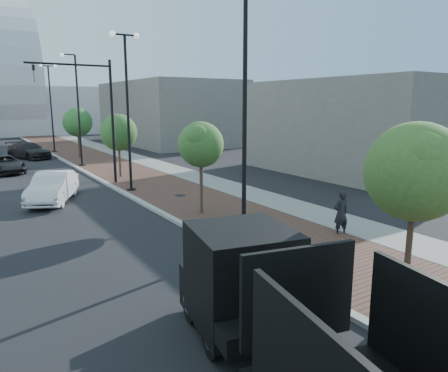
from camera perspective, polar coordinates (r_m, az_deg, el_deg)
sidewalk at (r=43.99m, az=-16.90°, el=3.89°), size 7.00×140.00×0.12m
concrete_strip at (r=44.76m, az=-13.57°, el=4.19°), size 2.40×140.00×0.13m
curb at (r=43.22m, az=-21.38°, el=3.49°), size 0.30×140.00×0.14m
dump_truck at (r=7.29m, az=13.58°, el=-23.07°), size 4.71×13.46×2.96m
white_sedan at (r=24.61m, az=-22.28°, el=-0.16°), size 3.63×5.22×1.63m
dark_car_mid at (r=36.45m, az=-27.68°, el=2.64°), size 2.92×5.17×1.36m
dark_car_far at (r=44.99m, az=-25.01°, el=4.39°), size 4.00×5.78×1.55m
pedestrian at (r=17.57m, az=15.62°, el=-3.61°), size 0.74×0.53×1.89m
streetlight_1 at (r=14.80m, az=2.45°, el=7.43°), size 1.44×0.56×9.21m
streetlight_2 at (r=25.62m, az=-12.94°, el=9.84°), size 1.72×0.56×9.28m
streetlight_3 at (r=37.13m, az=-19.31°, el=9.11°), size 1.44×0.56×9.21m
streetlight_4 at (r=48.91m, az=-22.45°, el=9.82°), size 1.72×0.56×9.28m
traffic_mast at (r=28.21m, az=-16.76°, el=10.08°), size 5.09×0.20×8.00m
tree_0 at (r=11.49m, az=24.63°, el=1.75°), size 2.52×2.49×4.89m
tree_1 at (r=19.75m, az=-3.09°, el=5.63°), size 2.23×2.15×4.49m
tree_2 at (r=30.77m, az=-14.09°, el=7.07°), size 2.61×2.59×4.57m
tree_3 at (r=42.32m, az=-19.26°, el=8.20°), size 2.71×2.71×4.90m
commercial_block_ne at (r=57.39m, az=-7.61°, el=9.83°), size 12.00×22.00×8.00m
commercial_block_e at (r=34.13m, az=17.47°, el=7.67°), size 10.00×16.00×7.00m
utility_cover_1 at (r=15.36m, az=12.60°, el=-8.80°), size 0.50×0.50×0.02m
utility_cover_2 at (r=24.10m, az=-6.04°, el=-1.27°), size 0.50×0.50×0.02m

